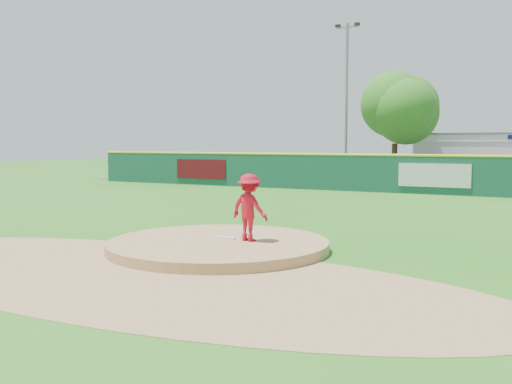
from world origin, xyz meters
The scene contains 12 objects.
ground centered at (0.00, 0.00, 0.00)m, with size 120.00×120.00×0.00m, color #286B19.
pitchers_mound centered at (0.00, 0.00, 0.00)m, with size 5.50×5.50×0.50m, color #9E774C.
pitching_rubber centered at (0.00, 0.30, 0.27)m, with size 0.60×0.15×0.04m, color white.
infield_dirt_arc centered at (0.00, -3.00, 0.01)m, with size 15.40×15.40×0.01m, color #9E774C.
parking_lot centered at (0.00, 27.00, 0.01)m, with size 44.00×16.00×0.02m, color #38383A.
pitcher centered at (0.72, 0.29, 1.08)m, with size 1.07×0.62×1.66m, color #B30F22.
van centered at (2.44, 25.62, 0.61)m, with size 1.96×4.26×1.18m, color white.
fence_banners centered at (-5.26, 17.92, 1.00)m, with size 17.79×0.04×1.20m.
playground_slide centered at (-14.26, 22.76, 0.69)m, with size 0.88×2.47×1.36m.
outfield_fence centered at (0.00, 18.00, 1.09)m, with size 40.00×0.14×2.07m.
deciduous_tree centered at (-2.00, 25.00, 4.55)m, with size 5.60×5.60×7.36m.
light_pole_left centered at (-6.00, 27.00, 6.05)m, with size 1.75×0.25×11.00m.
Camera 1 is at (7.38, -11.94, 2.68)m, focal length 40.00 mm.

